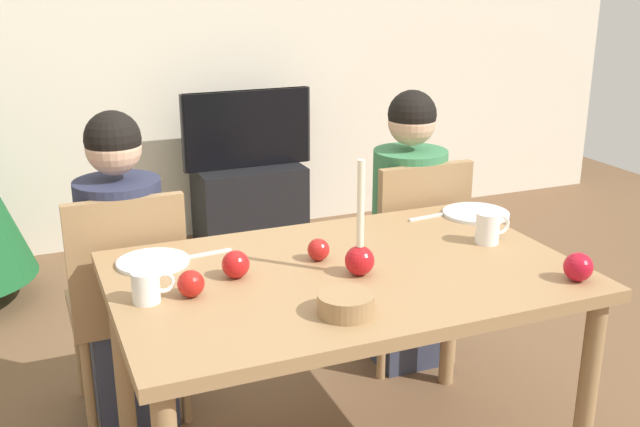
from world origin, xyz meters
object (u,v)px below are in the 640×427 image
Objects in this scene: person_left_child at (125,277)px; apple_by_right_mug at (191,284)px; apple_by_left_plate at (578,267)px; tv_stand at (250,204)px; mug_left at (148,287)px; apple_near_candle at (319,250)px; chair_right at (411,250)px; plate_left at (153,262)px; mug_right at (489,228)px; plate_right at (476,213)px; chair_left at (127,295)px; bowl_walnuts at (346,304)px; tv at (247,129)px; person_right_child at (407,235)px; dining_table at (345,295)px; apple_far_edge at (236,264)px; candle_centerpiece at (360,252)px.

apple_by_right_mug is at bearing -81.26° from person_left_child.
tv_stand is at bearing 94.24° from apple_by_left_plate.
mug_left is 1.70× the size of apple_near_candle.
person_left_child reaches higher than apple_by_right_mug.
apple_by_left_plate is (0.02, -0.94, 0.28)m from chair_right.
plate_left is 1.10m from mug_right.
plate_left is 1.20m from plate_right.
tv_stand is (0.98, 1.66, -0.33)m from person_left_child.
apple_by_left_plate is at bearing -16.83° from apple_by_right_mug.
bowl_walnuts is (0.45, -0.89, 0.27)m from chair_left.
chair_right is 7.13× the size of mug_right.
tv is at bearing 90.00° from tv_stand.
person_right_child is 0.85m from apple_near_candle.
person_right_child is at bearing 40.75° from apple_near_candle.
apple_far_edge is (-0.32, 0.07, 0.12)m from dining_table.
chair_right reaches higher than apple_by_right_mug.
chair_left is at bearing -120.06° from tv_stand.
dining_table is 18.21× the size of apple_by_right_mug.
plate_left is at bearing -82.87° from person_left_child.
apple_by_left_plate reaches higher than apple_by_right_mug.
chair_left is 1.97m from tv_stand.
mug_right is (-0.04, -0.61, 0.23)m from person_right_child.
apple_by_right_mug is at bearing 143.03° from bowl_walnuts.
plate_right is 1.02m from apple_far_edge.
apple_by_right_mug is at bearing 175.60° from candle_centerpiece.
chair_left and chair_right have the same top height.
chair_right reaches higher than dining_table.
chair_left is 0.94m from candle_centerpiece.
chair_right is at bearing 0.00° from chair_left.
apple_by_left_plate is at bearing -15.59° from mug_left.
chair_right reaches higher than bowl_walnuts.
person_right_child reaches higher than tv_stand.
apple_by_left_plate is 1.03× the size of apple_far_edge.
apple_by_right_mug is (-0.88, -2.31, 0.08)m from tv.
tv reaches higher than chair_right.
plate_right is at bearing -73.09° from chair_right.
person_right_child is 13.59× the size of apple_by_left_plate.
bowl_walnuts is at bearing -123.09° from candle_centerpiece.
dining_table reaches higher than tv_stand.
apple_far_edge is at bearing -44.32° from plate_left.
person_right_child is at bearing 32.30° from apple_far_edge.
mug_right is 0.73m from bowl_walnuts.
plate_left is at bearing 149.76° from candle_centerpiece.
apple_by_left_plate is at bearing -96.59° from plate_right.
mug_left is 1.39× the size of apple_by_left_plate.
apple_by_right_mug is at bearing -151.90° from apple_far_edge.
person_left_child reaches higher than apple_near_candle.
chair_left is 12.79× the size of apple_near_candle.
apple_near_candle is at bearing 145.45° from apple_by_left_plate.
chair_right is at bearing -1.61° from person_left_child.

